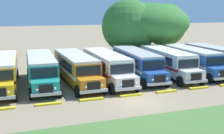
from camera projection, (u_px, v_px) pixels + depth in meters
name	position (u px, v px, depth m)	size (l,w,h in m)	color
ground_plane	(138.00, 101.00, 23.02)	(220.00, 220.00, 0.00)	#937F60
parked_bus_slot_1	(2.00, 71.00, 26.83)	(3.01, 10.88, 2.82)	yellow
parked_bus_slot_2	(41.00, 68.00, 27.89)	(3.06, 10.89, 2.82)	teal
parked_bus_slot_3	(76.00, 67.00, 28.61)	(2.99, 10.88, 2.82)	orange
parked_bus_slot_4	(107.00, 65.00, 29.41)	(2.70, 10.84, 2.82)	silver
parked_bus_slot_5	(137.00, 62.00, 31.09)	(3.16, 10.90, 2.82)	#23519E
parked_bus_slot_6	(167.00, 61.00, 31.89)	(3.04, 10.89, 2.82)	silver
parked_bus_slot_7	(191.00, 59.00, 33.13)	(2.83, 10.86, 2.82)	#23519E
parked_bus_slot_8	(217.00, 58.00, 33.98)	(2.94, 10.87, 2.82)	#9E9993
curb_wheelstop_1	(1.00, 109.00, 20.94)	(2.00, 0.36, 0.15)	yellow
curb_wheelstop_2	(49.00, 104.00, 22.06)	(2.00, 0.36, 0.15)	yellow
curb_wheelstop_3	(92.00, 99.00, 23.18)	(2.00, 0.36, 0.15)	yellow
curb_wheelstop_4	(131.00, 95.00, 24.31)	(2.00, 0.36, 0.15)	yellow
curb_wheelstop_5	(166.00, 91.00, 25.43)	(2.00, 0.36, 0.15)	yellow
curb_wheelstop_6	(199.00, 88.00, 26.55)	(2.00, 0.36, 0.15)	yellow
broad_shade_tree	(145.00, 24.00, 41.38)	(13.98, 12.72, 8.58)	brown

